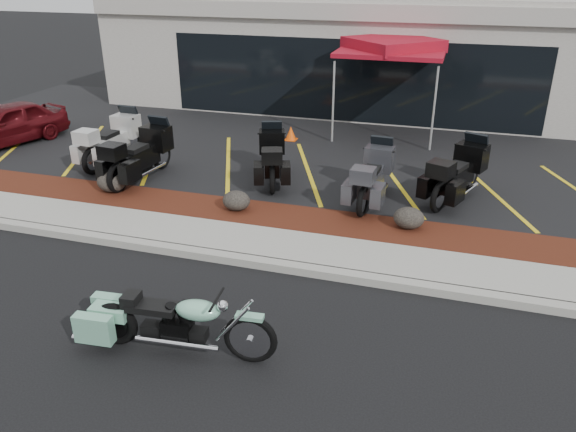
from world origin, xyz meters
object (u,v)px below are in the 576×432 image
(hero_cruiser, at_px, (250,332))
(popup_canopy, at_px, (393,47))
(parked_car, at_px, (6,124))
(traffic_cone, at_px, (291,133))
(touring_white, at_px, (130,130))

(hero_cruiser, xyz_separation_m, popup_canopy, (0.30, 11.36, 2.22))
(parked_car, distance_m, popup_canopy, 11.44)
(traffic_cone, bearing_deg, hero_cruiser, -76.55)
(traffic_cone, bearing_deg, parked_car, -160.47)
(popup_canopy, bearing_deg, hero_cruiser, -111.22)
(popup_canopy, bearing_deg, traffic_cone, -167.91)
(parked_car, bearing_deg, traffic_cone, 38.11)
(hero_cruiser, xyz_separation_m, traffic_cone, (-2.33, 9.73, -0.15))
(parked_car, height_order, popup_canopy, popup_canopy)
(traffic_cone, distance_m, popup_canopy, 3.89)
(touring_white, bearing_deg, popup_canopy, -54.07)
(traffic_cone, height_order, popup_canopy, popup_canopy)
(touring_white, relative_size, popup_canopy, 0.60)
(touring_white, height_order, traffic_cone, touring_white)
(traffic_cone, xyz_separation_m, popup_canopy, (2.62, 1.63, 2.36))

